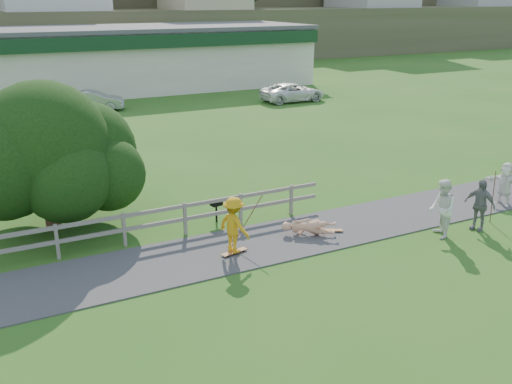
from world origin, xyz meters
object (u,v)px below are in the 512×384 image
at_px(spectator_a, 442,209).
at_px(spectator_b, 480,205).
at_px(car_white, 293,92).
at_px(skater_fallen, 308,227).
at_px(skater_rider, 234,228).
at_px(car_silver, 93,101).
at_px(tree, 48,174).
at_px(bbq, 216,211).
at_px(spectator_d, 505,184).

relative_size(spectator_a, spectator_b, 1.09).
bearing_deg(car_white, skater_fallen, 150.56).
bearing_deg(skater_rider, car_silver, -24.21).
relative_size(spectator_a, car_white, 0.40).
bearing_deg(spectator_b, tree, -135.18).
relative_size(spectator_b, bbq, 2.20).
bearing_deg(skater_fallen, spectator_b, -77.13).
xyz_separation_m(skater_fallen, spectator_a, (3.76, -1.99, 0.65)).
distance_m(spectator_b, bbq, 8.80).
bearing_deg(skater_rider, spectator_b, -124.72).
height_order(spectator_a, tree, tree).
height_order(spectator_a, bbq, spectator_a).
xyz_separation_m(spectator_a, spectator_b, (1.56, -0.10, -0.08)).
height_order(skater_rider, tree, tree).
bearing_deg(skater_fallen, spectator_a, -83.53).
relative_size(car_silver, tree, 0.60).
distance_m(skater_fallen, spectator_d, 8.11).
distance_m(spectator_d, car_silver, 27.67).
relative_size(skater_rider, car_silver, 0.42).
distance_m(car_white, tree, 26.44).
xyz_separation_m(skater_fallen, spectator_d, (8.06, -0.81, 0.51)).
bearing_deg(tree, skater_rider, -45.86).
relative_size(spectator_d, car_white, 0.34).
distance_m(car_silver, car_white, 14.33).
height_order(skater_fallen, spectator_b, spectator_b).
bearing_deg(skater_fallen, tree, 92.73).
distance_m(skater_rider, tree, 6.57).
relative_size(skater_rider, bbq, 2.16).
distance_m(skater_rider, spectator_b, 8.29).
height_order(tree, bbq, tree).
bearing_deg(skater_rider, spectator_a, -126.91).
distance_m(skater_fallen, bbq, 3.31).
height_order(skater_rider, bbq, skater_rider).
bearing_deg(car_silver, spectator_d, -141.56).
relative_size(spectator_a, car_silver, 0.47).
xyz_separation_m(skater_rider, car_silver, (1.24, 25.35, -0.19)).
distance_m(spectator_a, tree, 12.81).
bearing_deg(spectator_a, bbq, -101.26).
relative_size(spectator_d, car_silver, 0.40).
bearing_deg(bbq, spectator_a, -47.06).
bearing_deg(bbq, skater_rider, -112.07).
xyz_separation_m(spectator_b, car_white, (7.15, 24.12, -0.20)).
bearing_deg(spectator_d, car_white, 159.08).
bearing_deg(tree, spectator_d, -19.01).
xyz_separation_m(spectator_a, spectator_d, (4.29, 1.18, -0.14)).
distance_m(skater_rider, spectator_a, 6.75).
bearing_deg(tree, car_silver, 74.46).
relative_size(skater_fallen, spectator_b, 0.97).
bearing_deg(spectator_b, car_white, 145.86).
bearing_deg(spectator_b, skater_fallen, -129.11).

